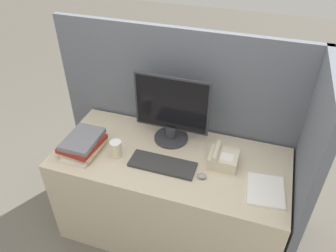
{
  "coord_description": "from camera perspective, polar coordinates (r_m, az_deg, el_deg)",
  "views": [
    {
      "loc": [
        0.49,
        -1.16,
        2.16
      ],
      "look_at": [
        -0.03,
        0.38,
        0.95
      ],
      "focal_mm": 35.0,
      "sensor_mm": 36.0,
      "label": 1
    }
  ],
  "objects": [
    {
      "name": "book_stack",
      "position": [
        2.22,
        -14.61,
        -3.1
      ],
      "size": [
        0.24,
        0.31,
        0.11
      ],
      "color": "silver",
      "rests_on": "desk"
    },
    {
      "name": "paper_pile",
      "position": [
        2.0,
        16.65,
        -10.72
      ],
      "size": [
        0.23,
        0.27,
        0.02
      ],
      "color": "white",
      "rests_on": "desk"
    },
    {
      "name": "monitor",
      "position": [
        2.15,
        0.6,
        2.34
      ],
      "size": [
        0.5,
        0.23,
        0.48
      ],
      "color": "#333338",
      "rests_on": "desk"
    },
    {
      "name": "cubicle_panel_rear",
      "position": [
        2.42,
        3.2,
        0.23
      ],
      "size": [
        1.92,
        0.04,
        1.45
      ],
      "color": "slate",
      "rests_on": "ground_plane"
    },
    {
      "name": "desk_telephone",
      "position": [
        2.09,
        9.53,
        -5.58
      ],
      "size": [
        0.18,
        0.18,
        0.11
      ],
      "color": "beige",
      "rests_on": "desk"
    },
    {
      "name": "mouse",
      "position": [
        2.0,
        5.9,
        -8.65
      ],
      "size": [
        0.06,
        0.05,
        0.03
      ],
      "color": "gray",
      "rests_on": "desk"
    },
    {
      "name": "desk",
      "position": [
        2.4,
        0.36,
        -11.96
      ],
      "size": [
        1.52,
        0.69,
        0.73
      ],
      "color": "beige",
      "rests_on": "ground_plane"
    },
    {
      "name": "cubicle_panel_right",
      "position": [
        2.13,
        21.86,
        -9.19
      ],
      "size": [
        0.04,
        0.75,
        1.45
      ],
      "color": "slate",
      "rests_on": "ground_plane"
    },
    {
      "name": "keyboard",
      "position": [
        2.07,
        -0.97,
        -6.72
      ],
      "size": [
        0.42,
        0.15,
        0.02
      ],
      "color": "#333333",
      "rests_on": "desk"
    },
    {
      "name": "coffee_cup",
      "position": [
        2.13,
        -9.02,
        -3.97
      ],
      "size": [
        0.08,
        0.08,
        0.12
      ],
      "color": "beige",
      "rests_on": "desk"
    }
  ]
}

